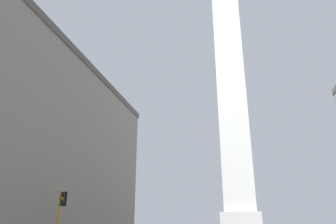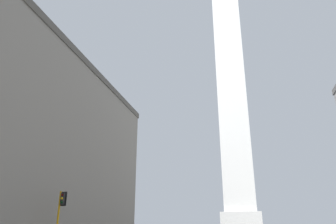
% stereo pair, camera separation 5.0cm
% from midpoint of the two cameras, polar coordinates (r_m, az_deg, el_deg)
% --- Properties ---
extents(obelisk, '(7.68, 7.68, 75.88)m').
position_cam_midpoint_polar(obelisk, '(77.22, 10.80, 6.73)').
color(obelisk, silver).
rests_on(obelisk, ground_plane).
extents(traffic_light_mid_left, '(0.76, 0.52, 5.58)m').
position_cam_midpoint_polar(traffic_light_mid_left, '(33.60, -18.31, -16.18)').
color(traffic_light_mid_left, orange).
rests_on(traffic_light_mid_left, ground_plane).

